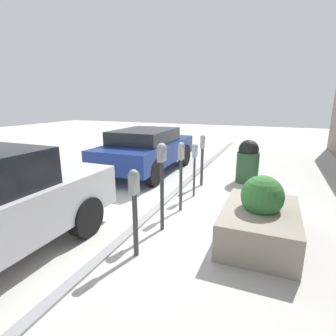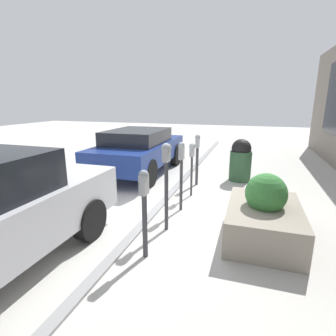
# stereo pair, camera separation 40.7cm
# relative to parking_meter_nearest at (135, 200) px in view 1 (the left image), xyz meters

# --- Properties ---
(ground_plane) EXTENTS (40.00, 40.00, 0.00)m
(ground_plane) POSITION_rel_parking_meter_nearest_xyz_m (1.79, 0.35, -0.86)
(ground_plane) COLOR beige
(curb_strip) EXTENTS (19.00, 0.16, 0.04)m
(curb_strip) POSITION_rel_parking_meter_nearest_xyz_m (1.79, 0.43, -0.84)
(curb_strip) COLOR gray
(curb_strip) RESTS_ON ground_plane
(parking_meter_nearest) EXTENTS (0.16, 0.14, 1.30)m
(parking_meter_nearest) POSITION_rel_parking_meter_nearest_xyz_m (0.00, 0.00, 0.00)
(parking_meter_nearest) COLOR #38383D
(parking_meter_nearest) RESTS_ON ground_plane
(parking_meter_second) EXTENTS (0.19, 0.17, 1.54)m
(parking_meter_second) POSITION_rel_parking_meter_nearest_xyz_m (0.88, -0.03, 0.24)
(parking_meter_second) COLOR #38383D
(parking_meter_second) RESTS_ON ground_plane
(parking_meter_middle) EXTENTS (0.14, 0.12, 1.42)m
(parking_meter_middle) POSITION_rel_parking_meter_nearest_xyz_m (1.79, -0.05, 0.09)
(parking_meter_middle) COLOR #38383D
(parking_meter_middle) RESTS_ON ground_plane
(parking_meter_fourth) EXTENTS (0.17, 0.14, 1.27)m
(parking_meter_fourth) POSITION_rel_parking_meter_nearest_xyz_m (2.68, -0.06, 0.09)
(parking_meter_fourth) COLOR #38383D
(parking_meter_fourth) RESTS_ON ground_plane
(parking_meter_farthest) EXTENTS (0.16, 0.14, 1.36)m
(parking_meter_farthest) POSITION_rel_parking_meter_nearest_xyz_m (3.56, -0.01, 0.03)
(parking_meter_farthest) COLOR #38383D
(parking_meter_farthest) RESTS_ON ground_plane
(planter_box) EXTENTS (1.69, 1.14, 1.10)m
(planter_box) POSITION_rel_parking_meter_nearest_xyz_m (1.09, -1.63, -0.48)
(planter_box) COLOR gray
(planter_box) RESTS_ON ground_plane
(parked_car_middle) EXTENTS (4.05, 1.84, 1.36)m
(parked_car_middle) POSITION_rel_parking_meter_nearest_xyz_m (4.24, 1.96, -0.11)
(parked_car_middle) COLOR navy
(parked_car_middle) RESTS_ON ground_plane
(trash_bin) EXTENTS (0.60, 0.60, 1.19)m
(trash_bin) POSITION_rel_parking_meter_nearest_xyz_m (4.33, -1.10, -0.27)
(trash_bin) COLOR #2D5133
(trash_bin) RESTS_ON ground_plane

